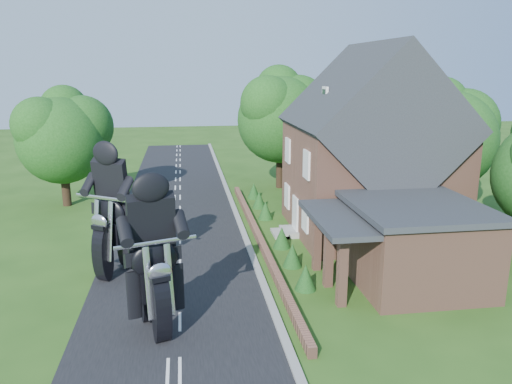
{
  "coord_description": "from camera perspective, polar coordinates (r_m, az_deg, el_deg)",
  "views": [
    {
      "loc": [
        0.51,
        -19.48,
        8.86
      ],
      "look_at": [
        4.08,
        4.66,
        2.8
      ],
      "focal_mm": 35.0,
      "sensor_mm": 36.0,
      "label": 1
    }
  ],
  "objects": [
    {
      "name": "tree_house_right",
      "position": [
        32.61,
        21.47,
        6.52
      ],
      "size": [
        6.51,
        6.0,
        8.4
      ],
      "color": "black",
      "rests_on": "ground"
    },
    {
      "name": "shrub_f",
      "position": [
        34.83,
        -0.26,
        0.14
      ],
      "size": [
        0.9,
        0.9,
        1.1
      ],
      "primitive_type": "cone",
      "color": "#133C13",
      "rests_on": "ground"
    },
    {
      "name": "garden_wall",
      "position": [
        26.24,
        0.37,
        -5.32
      ],
      "size": [
        0.3,
        22.0,
        0.4
      ],
      "primitive_type": "cube",
      "color": "brown",
      "rests_on": "ground"
    },
    {
      "name": "shrub_a",
      "position": [
        20.82,
        5.69,
        -9.65
      ],
      "size": [
        0.9,
        0.9,
        1.1
      ],
      "primitive_type": "cone",
      "color": "#133C13",
      "rests_on": "ground"
    },
    {
      "name": "tree_far_road",
      "position": [
        34.62,
        -20.77,
        6.38
      ],
      "size": [
        6.08,
        5.6,
        7.84
      ],
      "color": "black",
      "rests_on": "ground"
    },
    {
      "name": "shrub_b",
      "position": [
        23.07,
        4.18,
        -7.21
      ],
      "size": [
        0.9,
        0.9,
        1.1
      ],
      "primitive_type": "cone",
      "color": "#133C13",
      "rests_on": "ground"
    },
    {
      "name": "motorcycle_lead",
      "position": [
        17.89,
        -11.39,
        -12.97
      ],
      "size": [
        0.98,
        1.87,
        1.69
      ],
      "primitive_type": null,
      "rotation": [
        0.0,
        0.0,
        3.44
      ],
      "color": "black",
      "rests_on": "ground"
    },
    {
      "name": "tree_behind_house",
      "position": [
        38.25,
        12.74,
        9.66
      ],
      "size": [
        7.81,
        7.2,
        10.08
      ],
      "color": "black",
      "rests_on": "ground"
    },
    {
      "name": "road",
      "position": [
        21.4,
        -9.18,
        -10.67
      ],
      "size": [
        7.0,
        80.0,
        0.02
      ],
      "primitive_type": "cube",
      "color": "black",
      "rests_on": "ground"
    },
    {
      "name": "shrub_e",
      "position": [
        32.43,
        0.37,
        -0.9
      ],
      "size": [
        0.9,
        0.9,
        1.1
      ],
      "primitive_type": "cone",
      "color": "#133C13",
      "rests_on": "ground"
    },
    {
      "name": "shrub_c",
      "position": [
        25.36,
        2.96,
        -5.2
      ],
      "size": [
        0.9,
        0.9,
        1.1
      ],
      "primitive_type": "cone",
      "color": "#133C13",
      "rests_on": "ground"
    },
    {
      "name": "tree_behind_left",
      "position": [
        37.53,
        3.43,
        9.14
      ],
      "size": [
        6.94,
        6.4,
        9.16
      ],
      "color": "black",
      "rests_on": "ground"
    },
    {
      "name": "kerb",
      "position": [
        21.6,
        0.69,
        -10.09
      ],
      "size": [
        0.3,
        80.0,
        0.12
      ],
      "primitive_type": "cube",
      "color": "gray",
      "rests_on": "ground"
    },
    {
      "name": "motorcycle_follow",
      "position": [
        22.92,
        -15.7,
        -6.94
      ],
      "size": [
        1.43,
        1.88,
        1.78
      ],
      "primitive_type": null,
      "rotation": [
        0.0,
        0.0,
        2.58
      ],
      "color": "black",
      "rests_on": "ground"
    },
    {
      "name": "shrub_d",
      "position": [
        30.05,
        1.09,
        -2.11
      ],
      "size": [
        0.9,
        0.9,
        1.1
      ],
      "primitive_type": "cone",
      "color": "#133C13",
      "rests_on": "ground"
    },
    {
      "name": "annex",
      "position": [
        22.06,
        17.29,
        -5.46
      ],
      "size": [
        7.05,
        5.94,
        3.44
      ],
      "color": "brown",
      "rests_on": "ground"
    },
    {
      "name": "house",
      "position": [
        27.74,
        12.84,
        4.22
      ],
      "size": [
        9.54,
        8.64,
        10.24
      ],
      "color": "brown",
      "rests_on": "ground"
    },
    {
      "name": "ground",
      "position": [
        21.41,
        -9.17,
        -10.69
      ],
      "size": [
        120.0,
        120.0,
        0.0
      ],
      "primitive_type": "plane",
      "color": "#244914",
      "rests_on": "ground"
    }
  ]
}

